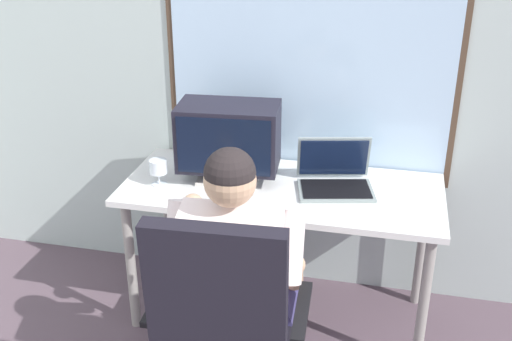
{
  "coord_description": "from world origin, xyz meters",
  "views": [
    {
      "loc": [
        0.45,
        -1.0,
        2.03
      ],
      "look_at": [
        -0.06,
        1.24,
        0.97
      ],
      "focal_mm": 43.73,
      "sensor_mm": 36.0,
      "label": 1
    }
  ],
  "objects_px": {
    "wine_glass": "(158,168)",
    "crt_monitor": "(229,137)",
    "desk": "(282,202)",
    "laptop": "(335,175)",
    "office_chair": "(224,320)",
    "person_seated": "(239,267)"
  },
  "relations": [
    {
      "from": "desk",
      "to": "office_chair",
      "type": "distance_m",
      "value": 0.84
    },
    {
      "from": "desk",
      "to": "office_chair",
      "type": "bearing_deg",
      "value": -93.72
    },
    {
      "from": "desk",
      "to": "laptop",
      "type": "relative_size",
      "value": 3.79
    },
    {
      "from": "office_chair",
      "to": "crt_monitor",
      "type": "bearing_deg",
      "value": 103.6
    },
    {
      "from": "person_seated",
      "to": "wine_glass",
      "type": "xyz_separation_m",
      "value": [
        -0.5,
        0.45,
        0.19
      ]
    },
    {
      "from": "wine_glass",
      "to": "desk",
      "type": "bearing_deg",
      "value": 10.2
    },
    {
      "from": "person_seated",
      "to": "crt_monitor",
      "type": "relative_size",
      "value": 2.44
    },
    {
      "from": "desk",
      "to": "person_seated",
      "type": "height_order",
      "value": "person_seated"
    },
    {
      "from": "office_chair",
      "to": "crt_monitor",
      "type": "relative_size",
      "value": 2.13
    },
    {
      "from": "office_chair",
      "to": "laptop",
      "type": "height_order",
      "value": "office_chair"
    },
    {
      "from": "person_seated",
      "to": "crt_monitor",
      "type": "height_order",
      "value": "person_seated"
    },
    {
      "from": "laptop",
      "to": "wine_glass",
      "type": "bearing_deg",
      "value": -168.71
    },
    {
      "from": "wine_glass",
      "to": "crt_monitor",
      "type": "bearing_deg",
      "value": 24.54
    },
    {
      "from": "person_seated",
      "to": "crt_monitor",
      "type": "distance_m",
      "value": 0.7
    },
    {
      "from": "desk",
      "to": "laptop",
      "type": "distance_m",
      "value": 0.29
    },
    {
      "from": "office_chair",
      "to": "crt_monitor",
      "type": "distance_m",
      "value": 0.97
    },
    {
      "from": "office_chair",
      "to": "person_seated",
      "type": "distance_m",
      "value": 0.29
    },
    {
      "from": "person_seated",
      "to": "wine_glass",
      "type": "relative_size",
      "value": 9.52
    },
    {
      "from": "office_chair",
      "to": "laptop",
      "type": "relative_size",
      "value": 2.64
    },
    {
      "from": "laptop",
      "to": "desk",
      "type": "bearing_deg",
      "value": -166.14
    },
    {
      "from": "person_seated",
      "to": "laptop",
      "type": "relative_size",
      "value": 3.04
    },
    {
      "from": "office_chair",
      "to": "person_seated",
      "type": "height_order",
      "value": "person_seated"
    }
  ]
}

